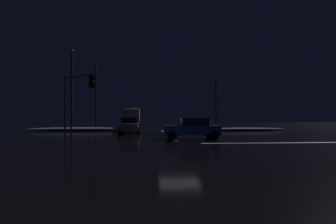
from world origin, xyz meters
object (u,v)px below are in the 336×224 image
at_px(sedan_orange, 130,124).
at_px(streetlamp_right_far, 216,96).
at_px(sedan_silver, 130,125).
at_px(traffic_signal_nw, 77,92).
at_px(box_truck, 132,116).
at_px(sedan_blue_crossing, 192,128).
at_px(sedan_red, 133,123).
at_px(streetlamp_left_near, 72,84).
at_px(streetlamp_left_far, 96,92).

height_order(sedan_orange, streetlamp_right_far, streetlamp_right_far).
bearing_deg(sedan_silver, traffic_signal_nw, -143.97).
height_order(box_truck, sedan_blue_crossing, box_truck).
bearing_deg(traffic_signal_nw, box_truck, 79.82).
xyz_separation_m(sedan_red, traffic_signal_nw, (-4.40, -15.37, 3.02)).
xyz_separation_m(sedan_orange, sedan_blue_crossing, (5.34, -13.85, 0.00)).
relative_size(sedan_red, sedan_blue_crossing, 1.00).
xyz_separation_m(sedan_red, box_truck, (-0.37, 7.11, 0.91)).
bearing_deg(streetlamp_left_near, box_truck, 69.21).
height_order(box_truck, streetlamp_right_far, streetlamp_right_far).
bearing_deg(sedan_silver, box_truck, 91.32).
bearing_deg(box_truck, streetlamp_left_near, -110.79).
bearing_deg(sedan_red, streetlamp_left_far, 131.95).
height_order(sedan_blue_crossing, streetlamp_right_far, streetlamp_right_far).
bearing_deg(sedan_orange, sedan_red, 88.32).
relative_size(sedan_silver, sedan_orange, 1.00).
bearing_deg(sedan_silver, sedan_blue_crossing, -55.80).
distance_m(sedan_blue_crossing, streetlamp_right_far, 28.46).
bearing_deg(sedan_orange, traffic_signal_nw, -113.78).
height_order(sedan_silver, traffic_signal_nw, traffic_signal_nw).
relative_size(sedan_red, streetlamp_right_far, 0.49).
bearing_deg(sedan_blue_crossing, streetlamp_left_near, 137.15).
xyz_separation_m(sedan_silver, sedan_orange, (-0.25, 6.35, 0.00)).
distance_m(traffic_signal_nw, streetlamp_left_near, 6.98).
relative_size(sedan_orange, traffic_signal_nw, 0.79).
bearing_deg(sedan_blue_crossing, sedan_orange, 111.09).
relative_size(streetlamp_left_far, streetlamp_right_far, 1.15).
relative_size(traffic_signal_nw, streetlamp_left_near, 0.60).
relative_size(sedan_silver, box_truck, 0.52).
bearing_deg(sedan_silver, sedan_red, 90.36).
height_order(traffic_signal_nw, streetlamp_left_near, streetlamp_left_near).
distance_m(sedan_silver, traffic_signal_nw, 6.31).
xyz_separation_m(sedan_orange, box_truck, (-0.20, 12.87, 0.91)).
bearing_deg(traffic_signal_nw, streetlamp_left_far, 95.12).
bearing_deg(streetlamp_left_near, sedan_orange, 26.31).
relative_size(box_truck, streetlamp_right_far, 0.93).
bearing_deg(sedan_silver, streetlamp_left_far, 108.65).
relative_size(box_truck, streetlamp_left_far, 0.81).
xyz_separation_m(sedan_blue_crossing, streetlamp_left_far, (-11.59, 26.75, 5.00)).
height_order(box_truck, streetlamp_left_far, streetlamp_left_far).
relative_size(sedan_silver, streetlamp_left_far, 0.42).
distance_m(traffic_signal_nw, streetlamp_right_far, 29.02).
bearing_deg(sedan_blue_crossing, traffic_signal_nw, 156.15).
distance_m(sedan_silver, sedan_orange, 6.36).
bearing_deg(streetlamp_right_far, traffic_signal_nw, -129.04).
height_order(sedan_orange, streetlamp_left_near, streetlamp_left_near).
bearing_deg(streetlamp_right_far, sedan_red, -152.72).
height_order(box_truck, traffic_signal_nw, traffic_signal_nw).
bearing_deg(streetlamp_left_far, sedan_silver, -71.35).
distance_m(sedan_blue_crossing, streetlamp_left_near, 16.43).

